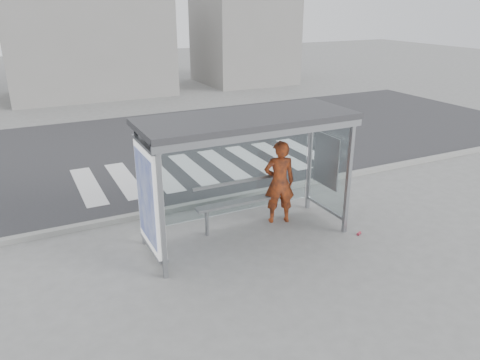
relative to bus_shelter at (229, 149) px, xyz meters
name	(u,v)px	position (x,y,z in m)	size (l,w,h in m)	color
ground	(247,237)	(0.37, -0.06, -1.98)	(80.00, 80.00, 0.00)	slate
road	(152,149)	(0.37, 6.94, -1.98)	(30.00, 10.00, 0.01)	#2D2C2F
curb	(211,201)	(0.37, 1.89, -1.92)	(30.00, 0.18, 0.12)	gray
crosswalk	(208,167)	(1.37, 4.44, -1.98)	(7.55, 3.00, 0.00)	silver
bus_shelter	(229,149)	(0.00, 0.00, 0.00)	(4.25, 1.65, 2.62)	gray
building_center	(87,45)	(0.37, 17.94, 0.52)	(8.00, 5.00, 5.00)	gray
building_right	(244,22)	(9.37, 17.94, 1.52)	(5.00, 5.00, 7.00)	gray
person	(279,182)	(1.37, 0.33, -1.04)	(0.69, 0.45, 1.89)	orange
bench	(240,202)	(0.45, 0.43, -1.37)	(2.02, 0.33, 1.04)	slate
soda_can	(359,233)	(2.57, -1.02, -1.95)	(0.06, 0.06, 0.11)	#C5394D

